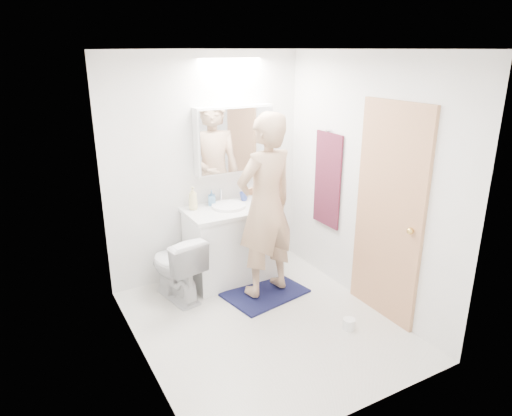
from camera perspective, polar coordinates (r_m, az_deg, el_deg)
floor at (r=4.37m, az=1.05°, el=-14.19°), size 2.50×2.50×0.00m
ceiling at (r=3.66m, az=1.29°, el=19.10°), size 2.50×2.50×0.00m
wall_back at (r=4.93m, az=-6.19°, el=4.88°), size 2.50×0.00×2.50m
wall_front at (r=2.91m, az=13.66°, el=-5.79°), size 2.50×0.00×2.50m
wall_left at (r=3.46m, az=-14.81°, el=-1.84°), size 0.00×2.50×2.50m
wall_right at (r=4.48m, az=13.43°, el=3.03°), size 0.00×2.50×2.50m
vanity_cabinet at (r=4.99m, az=-3.16°, el=-4.68°), size 0.90×0.55×0.78m
countertop at (r=4.84m, az=-3.24°, el=-0.23°), size 0.95×0.58×0.04m
sink_basin at (r=4.86m, az=-3.41°, el=0.26°), size 0.36×0.36×0.03m
faucet at (r=5.00m, az=-4.37°, el=1.58°), size 0.02×0.02×0.16m
medicine_cabinet at (r=4.92m, az=-2.71°, el=8.52°), size 0.88×0.14×0.70m
mirror_panel at (r=4.85m, az=-2.31°, el=8.38°), size 0.84×0.01×0.66m
toilet at (r=4.69m, az=-9.92°, el=-7.20°), size 0.50×0.74×0.69m
bath_rug at (r=4.84m, az=1.13°, el=-10.49°), size 0.88×0.68×0.02m
person at (r=4.45m, az=1.20°, el=0.20°), size 0.73×0.55×1.82m
door at (r=4.29m, az=16.14°, el=-0.74°), size 0.04×0.80×2.00m
door_knob at (r=4.09m, az=18.60°, el=-2.73°), size 0.06×0.06×0.06m
towel at (r=4.90m, az=8.86°, el=3.46°), size 0.02×0.42×1.00m
towel_hook at (r=4.78m, az=9.06°, el=9.46°), size 0.07×0.02×0.02m
soap_bottle_a at (r=4.80m, az=-7.84°, el=1.22°), size 0.10×0.10×0.24m
soap_bottle_b at (r=4.92m, az=-5.52°, el=1.27°), size 0.10×0.10×0.17m
toothbrush_cup at (r=5.07m, az=-1.50°, el=1.46°), size 0.12×0.12×0.09m
toilet_paper_roll at (r=4.36m, az=11.47°, el=-13.92°), size 0.11×0.11×0.10m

